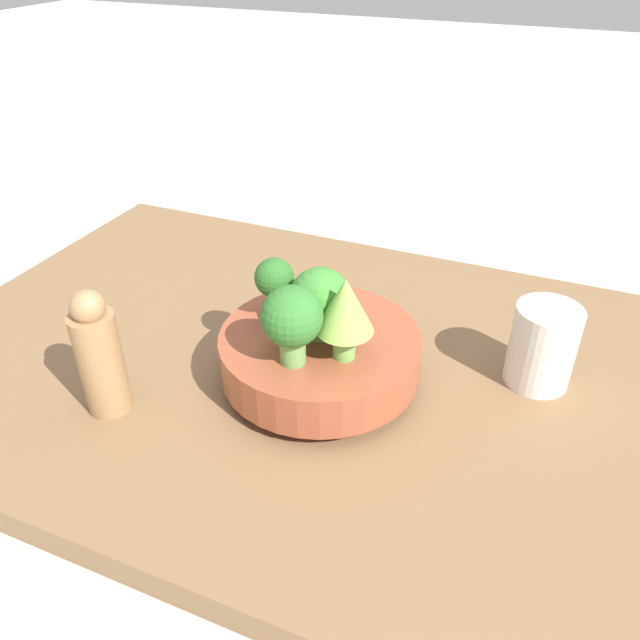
{
  "coord_description": "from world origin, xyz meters",
  "views": [
    {
      "loc": [
        0.25,
        -0.55,
        0.48
      ],
      "look_at": [
        0.04,
        -0.03,
        0.12
      ],
      "focal_mm": 35.0,
      "sensor_mm": 36.0,
      "label": 1
    }
  ],
  "objects": [
    {
      "name": "romanesco_piece_near",
      "position": [
        0.08,
        -0.06,
        0.16
      ],
      "size": [
        0.06,
        0.06,
        0.09
      ],
      "color": "#6BA34C",
      "rests_on": "bowl"
    },
    {
      "name": "table",
      "position": [
        0.0,
        0.0,
        0.02
      ],
      "size": [
        0.94,
        0.63,
        0.03
      ],
      "color": "brown",
      "rests_on": "ground_plane"
    },
    {
      "name": "ground_plane",
      "position": [
        0.0,
        0.0,
        0.0
      ],
      "size": [
        6.0,
        6.0,
        0.0
      ],
      "primitive_type": "plane",
      "color": "beige"
    },
    {
      "name": "cup",
      "position": [
        0.26,
        0.06,
        0.08
      ],
      "size": [
        0.07,
        0.07,
        0.1
      ],
      "color": "silver",
      "rests_on": "table"
    },
    {
      "name": "pepper_mill",
      "position": [
        -0.15,
        -0.16,
        0.1
      ],
      "size": [
        0.05,
        0.05,
        0.14
      ],
      "color": "#997047",
      "rests_on": "table"
    },
    {
      "name": "bowl",
      "position": [
        0.04,
        -0.03,
        0.07
      ],
      "size": [
        0.22,
        0.22,
        0.06
      ],
      "color": "brown",
      "rests_on": "table"
    },
    {
      "name": "broccoli_floret_left",
      "position": [
        -0.02,
        -0.02,
        0.14
      ],
      "size": [
        0.04,
        0.04,
        0.07
      ],
      "color": "#609347",
      "rests_on": "bowl"
    },
    {
      "name": "broccoli_floret_front",
      "position": [
        0.03,
        -0.09,
        0.15
      ],
      "size": [
        0.06,
        0.06,
        0.09
      ],
      "color": "#609347",
      "rests_on": "bowl"
    },
    {
      "name": "broccoli_floret_center",
      "position": [
        0.04,
        -0.03,
        0.14
      ],
      "size": [
        0.07,
        0.07,
        0.08
      ],
      "color": "#6BA34C",
      "rests_on": "bowl"
    }
  ]
}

